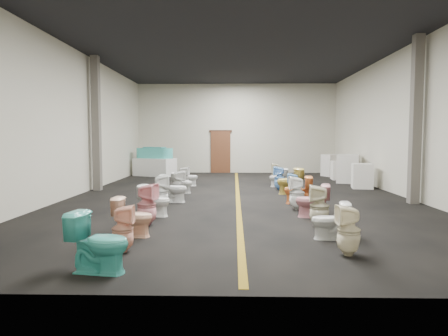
{
  "coord_description": "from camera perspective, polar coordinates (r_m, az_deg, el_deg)",
  "views": [
    {
      "loc": [
        -0.12,
        -12.36,
        1.78
      ],
      "look_at": [
        -0.45,
        1.0,
        0.76
      ],
      "focal_mm": 32.0,
      "sensor_mm": 36.0,
      "label": 1
    }
  ],
  "objects": [
    {
      "name": "toilet_left_8",
      "position": [
        12.93,
        -5.96,
        -2.1
      ],
      "size": [
        0.73,
        0.52,
        0.67
      ],
      "primitive_type": "imported",
      "rotation": [
        0.0,
        0.0,
        1.33
      ],
      "color": "silver",
      "rests_on": "floor"
    },
    {
      "name": "toilet_left_2",
      "position": [
        7.4,
        -12.86,
        -6.84
      ],
      "size": [
        0.72,
        0.44,
        0.72
      ],
      "primitive_type": "imported",
      "rotation": [
        0.0,
        0.0,
        1.51
      ],
      "color": "#FFC4A1",
      "rests_on": "floor"
    },
    {
      "name": "appliance_crate_c",
      "position": [
        17.68,
        16.24,
        -0.33
      ],
      "size": [
        0.74,
        0.74,
        0.79
      ],
      "primitive_type": "cube",
      "rotation": [
        0.0,
        0.0,
        -0.07
      ],
      "color": "white",
      "rests_on": "floor"
    },
    {
      "name": "column_left",
      "position": [
        14.15,
        -17.78,
        6.04
      ],
      "size": [
        0.25,
        0.25,
        4.5
      ],
      "primitive_type": "cube",
      "color": "#59544C",
      "rests_on": "floor"
    },
    {
      "name": "toilet_right_9",
      "position": [
        14.65,
        7.77,
        -1.36
      ],
      "size": [
        0.69,
        0.43,
        0.67
      ],
      "primitive_type": "imported",
      "rotation": [
        0.0,
        0.0,
        -1.49
      ],
      "color": "white",
      "rests_on": "floor"
    },
    {
      "name": "wall_right",
      "position": [
        13.39,
        24.05,
        5.98
      ],
      "size": [
        0.0,
        16.0,
        16.0
      ],
      "primitive_type": "plane",
      "rotation": [
        1.57,
        0.0,
        -1.57
      ],
      "color": "#BCB8A1",
      "rests_on": "ground"
    },
    {
      "name": "toilet_left_4",
      "position": [
        9.2,
        -9.86,
        -4.6
      ],
      "size": [
        0.75,
        0.49,
        0.72
      ],
      "primitive_type": "imported",
      "rotation": [
        0.0,
        0.0,
        1.43
      ],
      "color": "white",
      "rests_on": "floor"
    },
    {
      "name": "toilet_left_7",
      "position": [
        11.97,
        -6.54,
        -2.31
      ],
      "size": [
        0.47,
        0.47,
        0.8
      ],
      "primitive_type": "imported",
      "rotation": [
        0.0,
        0.0,
        1.93
      ],
      "color": "silver",
      "rests_on": "floor"
    },
    {
      "name": "wall_back",
      "position": [
        20.37,
        1.78,
        5.67
      ],
      "size": [
        10.0,
        0.0,
        10.0
      ],
      "primitive_type": "plane",
      "rotation": [
        1.57,
        0.0,
        0.0
      ],
      "color": "#BCB8A1",
      "rests_on": "ground"
    },
    {
      "name": "appliance_crate_a",
      "position": [
        14.86,
        19.14,
        -1.09
      ],
      "size": [
        0.79,
        0.79,
        0.87
      ],
      "primitive_type": "cube",
      "rotation": [
        0.0,
        0.0,
        -0.18
      ],
      "color": "silver",
      "rests_on": "floor"
    },
    {
      "name": "display_table",
      "position": [
        18.9,
        -9.86,
        0.13
      ],
      "size": [
        2.08,
        1.6,
        0.83
      ],
      "primitive_type": "cube",
      "rotation": [
        0.0,
        0.0,
        -0.41
      ],
      "color": "silver",
      "rests_on": "floor"
    },
    {
      "name": "wall_front",
      "position": [
        4.39,
        3.01,
        10.49
      ],
      "size": [
        10.0,
        0.0,
        10.0
      ],
      "primitive_type": "plane",
      "rotation": [
        -1.57,
        0.0,
        0.0
      ],
      "color": "#BCB8A1",
      "rests_on": "ground"
    },
    {
      "name": "toilet_right_7",
      "position": [
        12.77,
        9.33,
        -1.87
      ],
      "size": [
        0.9,
        0.65,
        0.82
      ],
      "primitive_type": "imported",
      "rotation": [
        0.0,
        0.0,
        -1.31
      ],
      "color": "gold",
      "rests_on": "floor"
    },
    {
      "name": "toilet_right_2",
      "position": [
        8.15,
        13.46,
        -5.35
      ],
      "size": [
        0.44,
        0.43,
        0.85
      ],
      "primitive_type": "imported",
      "rotation": [
        0.0,
        0.0,
        -1.71
      ],
      "color": "beige",
      "rests_on": "floor"
    },
    {
      "name": "bathtub",
      "position": [
        18.86,
        -9.89,
        2.12
      ],
      "size": [
        1.78,
        1.08,
        0.55
      ],
      "rotation": [
        0.0,
        0.0,
        -0.36
      ],
      "color": "#3DB0A8",
      "rests_on": "display_table"
    },
    {
      "name": "appliance_crate_d",
      "position": [
        19.12,
        15.11,
        0.37
      ],
      "size": [
        0.93,
        0.93,
        1.01
      ],
      "primitive_type": "cube",
      "rotation": [
        0.0,
        0.0,
        0.41
      ],
      "color": "silver",
      "rests_on": "floor"
    },
    {
      "name": "door_frame",
      "position": [
        20.32,
        -0.49,
        5.3
      ],
      "size": [
        1.15,
        0.08,
        0.1
      ],
      "primitive_type": "cube",
      "color": "#331C11",
      "rests_on": "back_door"
    },
    {
      "name": "toilet_left_1",
      "position": [
        6.44,
        -14.24,
        -8.45
      ],
      "size": [
        0.37,
        0.36,
        0.74
      ],
      "primitive_type": "imported",
      "rotation": [
        0.0,
        0.0,
        1.67
      ],
      "color": "#FFBA9F",
      "rests_on": "floor"
    },
    {
      "name": "appliance_crate_b",
      "position": [
        16.49,
        17.33,
        -0.09
      ],
      "size": [
        1.06,
        1.06,
        1.12
      ],
      "primitive_type": "cube",
      "rotation": [
        0.0,
        0.0,
        -0.37
      ],
      "color": "silver",
      "rests_on": "floor"
    },
    {
      "name": "toilet_right_6",
      "position": [
        11.83,
        9.92,
        -2.55
      ],
      "size": [
        0.42,
        0.41,
        0.75
      ],
      "primitive_type": "imported",
      "rotation": [
        0.0,
        0.0,
        -1.83
      ],
      "color": "#79B2E2",
      "rests_on": "floor"
    },
    {
      "name": "wall_left",
      "position": [
        13.3,
        -20.22,
        6.1
      ],
      "size": [
        0.0,
        16.0,
        16.0
      ],
      "primitive_type": "plane",
      "rotation": [
        1.57,
        0.0,
        1.57
      ],
      "color": "#BCB8A1",
      "rests_on": "ground"
    },
    {
      "name": "toilet_right_4",
      "position": [
        10.03,
        10.37,
        -3.54
      ],
      "size": [
        0.38,
        0.38,
        0.83
      ],
      "primitive_type": "imported",
      "rotation": [
        0.0,
        0.0,
        -1.58
      ],
      "color": "white",
      "rests_on": "floor"
    },
    {
      "name": "toilet_left_9",
      "position": [
        13.83,
        -5.76,
        -1.45
      ],
      "size": [
        0.39,
        0.38,
        0.78
      ],
      "primitive_type": "imported",
      "rotation": [
        0.0,
        0.0,
        1.48
      ],
      "color": "silver",
      "rests_on": "floor"
    },
    {
      "name": "back_door",
      "position": [
        20.32,
        -0.49,
        2.29
      ],
      "size": [
        1.0,
        0.1,
        2.1
      ],
      "primitive_type": "cube",
      "color": "#562D19",
      "rests_on": "floor"
    },
    {
      "name": "ceiling",
      "position": [
        12.66,
        2.02,
        16.75
      ],
      "size": [
        16.0,
        16.0,
        0.0
      ],
      "primitive_type": "plane",
      "rotation": [
        3.14,
        0.0,
        0.0
      ],
      "color": "black",
      "rests_on": "ground"
    },
    {
      "name": "toilet_right_8",
      "position": [
        13.68,
        7.94,
        -1.46
      ],
      "size": [
        0.47,
        0.46,
        0.81
      ],
      "primitive_type": "imported",
      "rotation": [
        0.0,
        0.0,
        -1.87
      ],
      "color": "#76B1EE",
      "rests_on": "floor"
    },
    {
      "name": "floor",
      "position": [
        12.49,
        1.97,
        -3.85
      ],
      "size": [
        16.0,
        16.0,
        0.0
      ],
      "primitive_type": "plane",
      "color": "black",
      "rests_on": "ground"
    },
    {
      "name": "toilet_left_3",
      "position": [
        8.25,
        -10.97,
        -5.15
      ],
      "size": [
        0.47,
        0.46,
        0.86
      ],
      "primitive_type": "imported",
      "rotation": [
        0.0,
        0.0,
        1.37
      ],
      "color": "pink",
      "rests_on": "floor"
    },
    {
      "name": "toilet_right_10",
      "position": [
        15.65,
        7.45,
        -0.77
      ],
      "size": [
        0.36,
        0.36,
        0.79
      ],
      "primitive_type": "imported",
      "rotation": [
        0.0,
        0.0,
        -1.57
      ],
      "color": "beige",
      "rests_on": "floor"
    },
    {
      "name": "aisle_stripe",
      "position": [
        12.49,
        1.97,
        -3.84
      ],
      "size": [
        0.12,
        15.6,
        0.01
      ],
      "primitive_type": "cube",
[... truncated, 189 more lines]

